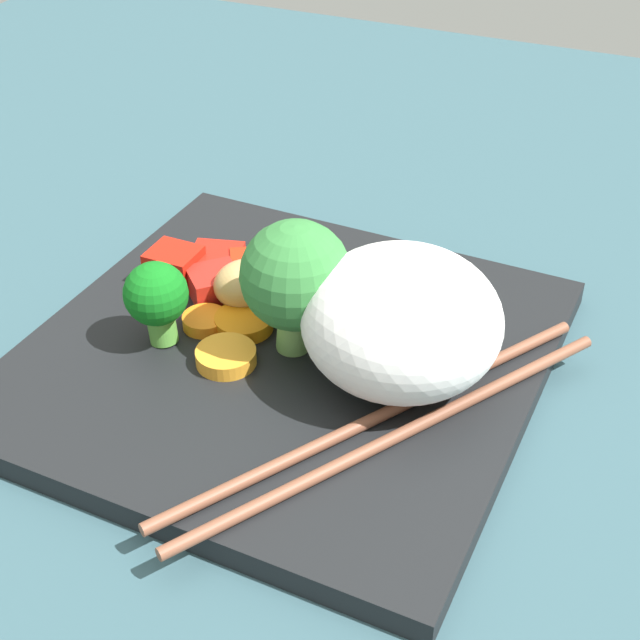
{
  "coord_description": "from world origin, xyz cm",
  "views": [
    {
      "loc": [
        16.83,
        -34.32,
        30.74
      ],
      "look_at": [
        1.79,
        0.44,
        3.32
      ],
      "focal_mm": 51.81,
      "sensor_mm": 36.0,
      "label": 1
    }
  ],
  "objects": [
    {
      "name": "ground_plane",
      "position": [
        0.0,
        0.0,
        -1.0
      ],
      "size": [
        110.0,
        110.0,
        2.0
      ],
      "primitive_type": "cube",
      "color": "#325159"
    },
    {
      "name": "square_plate",
      "position": [
        0.0,
        0.0,
        0.66
      ],
      "size": [
        26.57,
        26.57,
        1.32
      ],
      "primitive_type": "cube",
      "rotation": [
        0.0,
        0.0,
        -0.04
      ],
      "color": "black",
      "rests_on": "ground_plane"
    },
    {
      "name": "rice_mound",
      "position": [
        6.24,
        -0.49,
        4.83
      ],
      "size": [
        12.05,
        11.86,
        7.01
      ],
      "primitive_type": "ellipsoid",
      "rotation": [
        0.0,
        0.0,
        5.0
      ],
      "color": "white",
      "rests_on": "square_plate"
    },
    {
      "name": "broccoli_floret_0",
      "position": [
        0.68,
        -0.04,
        5.83
      ],
      "size": [
        5.59,
        5.59,
        7.62
      ],
      "color": "#7DB85D",
      "rests_on": "square_plate"
    },
    {
      "name": "broccoli_floret_1",
      "position": [
        -6.14,
        -2.16,
        4.21
      ],
      "size": [
        3.34,
        3.34,
        4.86
      ],
      "color": "#58A13C",
      "rests_on": "square_plate"
    },
    {
      "name": "broccoli_floret_2",
      "position": [
        -0.12,
        2.7,
        4.61
      ],
      "size": [
        4.07,
        4.07,
        5.52
      ],
      "color": "#69A54B",
      "rests_on": "square_plate"
    },
    {
      "name": "carrot_slice_0",
      "position": [
        -4.74,
        0.44,
        1.67
      ],
      "size": [
        2.68,
        2.68,
        0.69
      ],
      "primitive_type": "cylinder",
      "rotation": [
        0.0,
        0.0,
        1.67
      ],
      "color": "orange",
      "rests_on": "square_plate"
    },
    {
      "name": "carrot_slice_1",
      "position": [
        0.31,
        5.1,
        1.59
      ],
      "size": [
        2.74,
        2.74,
        0.53
      ],
      "primitive_type": "cylinder",
      "rotation": [
        0.0,
        0.0,
        3.26
      ],
      "color": "orange",
      "rests_on": "square_plate"
    },
    {
      "name": "carrot_slice_2",
      "position": [
        -2.74,
        0.66,
        1.71
      ],
      "size": [
        4.05,
        4.05,
        0.77
      ],
      "primitive_type": "cylinder",
      "rotation": [
        0.0,
        0.0,
        0.36
      ],
      "color": "orange",
      "rests_on": "square_plate"
    },
    {
      "name": "carrot_slice_3",
      "position": [
        -2.21,
        -2.35,
        1.72
      ],
      "size": [
        4.09,
        4.09,
        0.8
      ],
      "primitive_type": "cylinder",
      "rotation": [
        0.0,
        0.0,
        0.41
      ],
      "color": "orange",
      "rests_on": "square_plate"
    },
    {
      "name": "pepper_chunk_0",
      "position": [
        -4.59,
        4.85,
        2.08
      ],
      "size": [
        3.07,
        3.34,
        1.52
      ],
      "primitive_type": "cube",
      "rotation": [
        0.0,
        0.0,
        5.24
      ],
      "color": "red",
      "rests_on": "square_plate"
    },
    {
      "name": "pepper_chunk_1",
      "position": [
        -5.7,
        2.81,
        2.1
      ],
      "size": [
        3.76,
        3.76,
        1.55
      ],
      "primitive_type": "cube",
      "rotation": [
        0.0,
        0.0,
        3.93
      ],
      "color": "red",
      "rests_on": "square_plate"
    },
    {
      "name": "pepper_chunk_2",
      "position": [
        -8.53,
        3.31,
        2.3
      ],
      "size": [
        2.81,
        2.55,
        1.96
      ],
      "primitive_type": "cube",
      "rotation": [
        0.0,
        0.0,
        3.12
      ],
      "color": "red",
      "rests_on": "square_plate"
    },
    {
      "name": "pepper_chunk_3",
      "position": [
        -6.71,
        4.95,
        2.03
      ],
      "size": [
        3.52,
        3.45,
        1.41
      ],
      "primitive_type": "cube",
      "rotation": [
        0.0,
        0.0,
        4.98
      ],
      "color": "red",
      "rests_on": "square_plate"
    },
    {
      "name": "chicken_piece_0",
      "position": [
        -4.42,
        7.01,
        2.27
      ],
      "size": [
        3.13,
        3.43,
        1.89
      ],
      "primitive_type": "ellipsoid",
      "rotation": [
        0.0,
        0.0,
        4.21
      ],
      "color": "tan",
      "rests_on": "square_plate"
    },
    {
      "name": "chicken_piece_1",
      "position": [
        -1.64,
        4.38,
        2.13
      ],
      "size": [
        3.17,
        2.75,
        1.61
      ],
      "primitive_type": "ellipsoid",
      "rotation": [
        0.0,
        0.0,
        0.25
      ],
      "color": "tan",
      "rests_on": "square_plate"
    },
    {
      "name": "chicken_piece_2",
      "position": [
        -3.56,
        2.63,
        2.74
      ],
      "size": [
        4.58,
        4.46,
        2.84
      ],
      "primitive_type": "ellipsoid",
      "rotation": [
        0.0,
        0.0,
        0.68
      ],
      "color": "tan",
      "rests_on": "square_plate"
    },
    {
      "name": "chopstick_pair",
      "position": [
        7.2,
        -3.73,
        1.63
      ],
      "size": [
        14.95,
        22.14,
        0.61
      ],
      "rotation": [
        0.0,
        0.0,
        7.3
      ],
      "color": "brown",
      "rests_on": "square_plate"
    }
  ]
}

